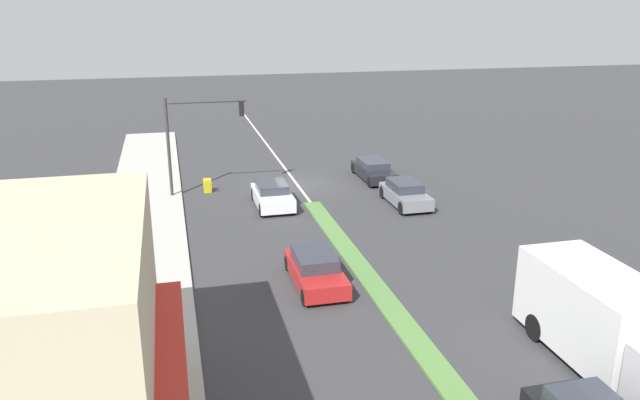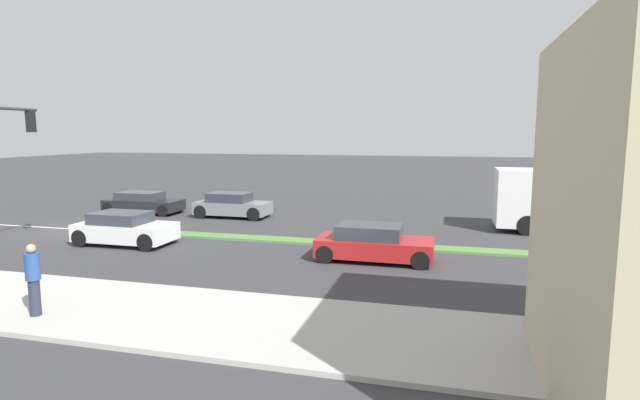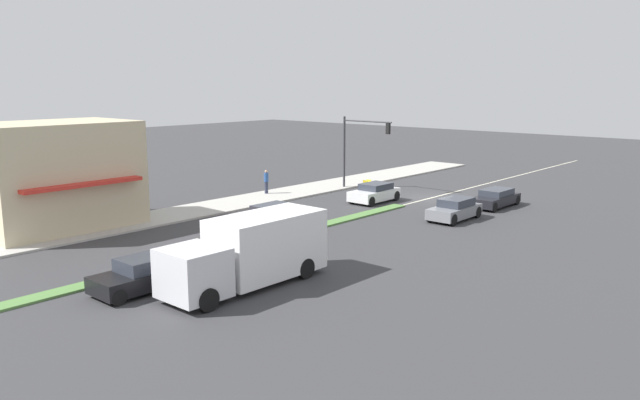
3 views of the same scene
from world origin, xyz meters
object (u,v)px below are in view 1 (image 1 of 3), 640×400
sedan_dark (374,170)px  suv_grey (405,194)px  hatchback_red (315,270)px  traffic_signal_main (193,129)px  delivery_truck (612,327)px  van_white (272,195)px  pedestrian (120,218)px  warning_aframe_sign (208,186)px

sedan_dark → suv_grey: size_ratio=1.09×
hatchback_red → sedan_dark: bearing=-116.8°
traffic_signal_main → suv_grey: bearing=157.6°
delivery_truck → suv_grey: delivery_truck is taller
delivery_truck → van_white: bearing=-68.5°
pedestrian → warning_aframe_sign: bearing=-124.3°
hatchback_red → traffic_signal_main: bearing=-73.6°
hatchback_red → suv_grey: 11.35m
delivery_truck → sedan_dark: 22.36m
suv_grey → sedan_dark: bearing=-90.0°
delivery_truck → sedan_dark: (0.00, -22.34, -0.87)m
delivery_truck → sedan_dark: bearing=-90.0°
warning_aframe_sign → hatchback_red: hatchback_red is taller
hatchback_red → van_white: van_white is taller
hatchback_red → suv_grey: bearing=-129.4°
warning_aframe_sign → traffic_signal_main: bearing=26.6°
pedestrian → traffic_signal_main: bearing=-121.6°
delivery_truck → van_white: 19.68m
hatchback_red → sedan_dark: size_ratio=0.95×
pedestrian → van_white: 8.39m
traffic_signal_main → delivery_truck: bearing=117.4°
pedestrian → suv_grey: (-14.98, -1.69, -0.41)m
delivery_truck → hatchback_red: bearing=-48.3°
sedan_dark → hatchback_red: bearing=63.2°
hatchback_red → van_white: (0.00, -10.22, 0.03)m
warning_aframe_sign → van_white: 4.77m
warning_aframe_sign → delivery_truck: 24.17m
suv_grey → warning_aframe_sign: bearing=-25.0°
warning_aframe_sign → suv_grey: suv_grey is taller
suv_grey → delivery_truck: bearing=90.0°
traffic_signal_main → van_white: traffic_signal_main is taller
pedestrian → sedan_dark: size_ratio=0.41×
pedestrian → delivery_truck: size_ratio=0.24×
warning_aframe_sign → hatchback_red: size_ratio=0.20×
traffic_signal_main → van_white: 5.98m
van_white → traffic_signal_main: bearing=-38.6°
warning_aframe_sign → van_white: bearing=133.6°
delivery_truck → suv_grey: 16.87m
traffic_signal_main → hatchback_red: bearing=106.4°
traffic_signal_main → sedan_dark: size_ratio=1.29×
pedestrian → suv_grey: size_ratio=0.45×
warning_aframe_sign → sedan_dark: size_ratio=0.19×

